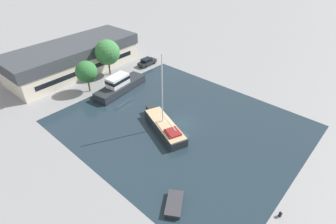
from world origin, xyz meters
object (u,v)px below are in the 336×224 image
object	(u,v)px
warehouse_building	(74,58)
quay_tree_by_water	(86,72)
motor_cruiser	(120,85)
small_dinghy	(174,204)
parked_car	(147,62)
sailboat_moored	(164,126)
quay_tree_near_building	(107,52)

from	to	relation	value
warehouse_building	quay_tree_by_water	distance (m)	10.21
motor_cruiser	small_dinghy	bearing A→B (deg)	145.11
parked_car	small_dinghy	size ratio (longest dim) A/B	1.21
parked_car	motor_cruiser	bearing A→B (deg)	-70.43
sailboat_moored	small_dinghy	world-z (taller)	sailboat_moored
quay_tree_by_water	sailboat_moored	xyz separation A→B (m)	(0.70, -18.22, -3.22)
parked_car	sailboat_moored	xyz separation A→B (m)	(-14.52, -18.59, -0.07)
quay_tree_near_building	small_dinghy	size ratio (longest dim) A/B	1.97
quay_tree_by_water	sailboat_moored	distance (m)	18.52
warehouse_building	sailboat_moored	bearing A→B (deg)	-96.37
warehouse_building	small_dinghy	xyz separation A→B (m)	(-11.41, -37.68, -2.64)
quay_tree_near_building	motor_cruiser	size ratio (longest dim) A/B	0.64
motor_cruiser	warehouse_building	bearing A→B (deg)	-4.99
warehouse_building	quay_tree_near_building	distance (m)	7.97
sailboat_moored	motor_cruiser	bearing A→B (deg)	98.75
motor_cruiser	sailboat_moored	bearing A→B (deg)	159.50
small_dinghy	parked_car	bearing A→B (deg)	107.60
parked_car	sailboat_moored	bearing A→B (deg)	-40.25
parked_car	small_dinghy	distance (m)	36.85
parked_car	sailboat_moored	world-z (taller)	sailboat_moored
quay_tree_near_building	sailboat_moored	bearing A→B (deg)	-106.44
quay_tree_by_water	sailboat_moored	bearing A→B (deg)	-87.79
warehouse_building	quay_tree_by_water	size ratio (longest dim) A/B	4.62
quay_tree_near_building	motor_cruiser	xyz separation A→B (m)	(-3.10, -7.10, -3.61)
motor_cruiser	quay_tree_near_building	bearing A→B (deg)	-31.53
quay_tree_by_water	parked_car	world-z (taller)	quay_tree_by_water
motor_cruiser	small_dinghy	distance (m)	26.73
sailboat_moored	quay_tree_by_water	bearing A→B (deg)	113.54
warehouse_building	parked_car	world-z (taller)	warehouse_building
quay_tree_by_water	motor_cruiser	world-z (taller)	quay_tree_by_water
parked_car	small_dinghy	world-z (taller)	parked_car
sailboat_moored	parked_car	bearing A→B (deg)	73.35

